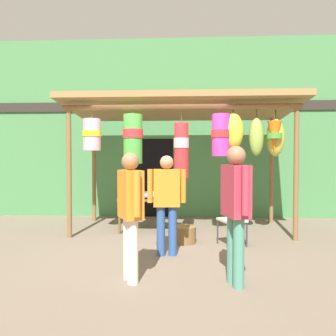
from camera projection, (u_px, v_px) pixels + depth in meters
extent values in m
plane|color=#756656|center=(159.00, 239.00, 6.01)|extent=(30.00, 30.00, 0.00)
cube|color=#47844C|center=(166.00, 128.00, 8.35)|extent=(9.85, 0.25, 4.56)
cube|color=#2D2823|center=(166.00, 106.00, 8.19)|extent=(8.87, 0.04, 0.24)
cube|color=black|center=(152.00, 178.00, 8.27)|extent=(1.10, 0.03, 2.00)
cylinder|color=brown|center=(69.00, 173.00, 6.07)|extent=(0.09, 0.09, 2.45)
cylinder|color=brown|center=(296.00, 174.00, 5.85)|extent=(0.09, 0.09, 2.45)
cylinder|color=brown|center=(94.00, 170.00, 7.72)|extent=(0.09, 0.09, 2.45)
cylinder|color=brown|center=(272.00, 170.00, 7.50)|extent=(0.09, 0.09, 2.45)
cylinder|color=brown|center=(181.00, 107.00, 5.92)|extent=(4.40, 0.10, 0.10)
cylinder|color=brown|center=(182.00, 112.00, 7.57)|extent=(4.40, 0.10, 0.10)
cube|color=olive|center=(181.00, 108.00, 6.75)|extent=(4.70, 2.16, 0.30)
cylinder|color=brown|center=(92.00, 115.00, 6.01)|extent=(0.01, 0.01, 0.16)
cylinder|color=pink|center=(92.00, 135.00, 6.02)|extent=(0.33, 0.33, 0.59)
cylinder|color=yellow|center=(92.00, 134.00, 6.02)|extent=(0.35, 0.35, 0.11)
cylinder|color=brown|center=(133.00, 112.00, 5.95)|extent=(0.01, 0.01, 0.08)
cylinder|color=green|center=(133.00, 139.00, 5.96)|extent=(0.35, 0.35, 0.91)
cylinder|color=red|center=(133.00, 134.00, 5.96)|extent=(0.38, 0.38, 0.16)
cylinder|color=brown|center=(181.00, 116.00, 5.95)|extent=(0.01, 0.01, 0.24)
cylinder|color=red|center=(181.00, 150.00, 5.97)|extent=(0.26, 0.26, 1.02)
cylinder|color=pink|center=(181.00, 143.00, 5.96)|extent=(0.28, 0.28, 0.18)
cylinder|color=brown|center=(221.00, 112.00, 5.92)|extent=(0.01, 0.01, 0.08)
cylinder|color=#D13399|center=(221.00, 135.00, 5.94)|extent=(0.34, 0.34, 0.77)
cylinder|color=red|center=(221.00, 134.00, 5.94)|extent=(0.36, 0.36, 0.14)
cylinder|color=brown|center=(275.00, 115.00, 5.82)|extent=(0.01, 0.01, 0.22)
cone|color=orange|center=(274.00, 137.00, 5.83)|extent=(0.25, 0.25, 0.56)
cylinder|color=green|center=(274.00, 136.00, 5.83)|extent=(0.27, 0.27, 0.10)
cylinder|color=#4C3D23|center=(276.00, 114.00, 5.93)|extent=(0.02, 0.02, 0.16)
ellipsoid|color=gold|center=(275.00, 137.00, 5.94)|extent=(0.33, 0.28, 0.69)
cylinder|color=#4C3D23|center=(257.00, 114.00, 5.90)|extent=(0.02, 0.02, 0.15)
ellipsoid|color=#89A842|center=(256.00, 137.00, 5.91)|extent=(0.26, 0.22, 0.70)
cylinder|color=#4C3D23|center=(233.00, 111.00, 5.92)|extent=(0.02, 0.02, 0.05)
ellipsoid|color=yellow|center=(233.00, 131.00, 5.93)|extent=(0.38, 0.32, 0.68)
cube|color=brown|center=(149.00, 199.00, 6.63)|extent=(1.21, 0.65, 0.04)
cylinder|color=brown|center=(119.00, 218.00, 6.40)|extent=(0.05, 0.05, 0.65)
cylinder|color=brown|center=(175.00, 218.00, 6.34)|extent=(0.05, 0.05, 0.65)
cylinder|color=brown|center=(125.00, 213.00, 6.95)|extent=(0.05, 0.05, 0.65)
cylinder|color=brown|center=(176.00, 213.00, 6.89)|extent=(0.05, 0.05, 0.65)
ellipsoid|color=pink|center=(148.00, 195.00, 6.59)|extent=(0.74, 0.52, 0.14)
ellipsoid|color=#D13399|center=(153.00, 195.00, 6.53)|extent=(0.33, 0.26, 0.10)
cube|color=beige|center=(232.00, 220.00, 5.54)|extent=(0.52, 0.52, 0.04)
cube|color=beige|center=(241.00, 208.00, 5.59)|extent=(0.18, 0.38, 0.40)
cylinder|color=#333338|center=(218.00, 231.00, 5.66)|extent=(0.03, 0.03, 0.44)
cylinder|color=#333338|center=(228.00, 236.00, 5.32)|extent=(0.03, 0.03, 0.44)
cylinder|color=#333338|center=(236.00, 230.00, 5.77)|extent=(0.03, 0.03, 0.44)
cylinder|color=#333338|center=(247.00, 234.00, 5.43)|extent=(0.03, 0.03, 0.44)
cylinder|color=brown|center=(184.00, 234.00, 5.72)|extent=(0.43, 0.43, 0.29)
cylinder|color=silver|center=(133.00, 251.00, 3.84)|extent=(0.13, 0.13, 0.77)
cylinder|color=silver|center=(128.00, 248.00, 4.01)|extent=(0.13, 0.13, 0.77)
cube|color=orange|center=(130.00, 194.00, 3.91)|extent=(0.38, 0.46, 0.58)
cylinder|color=orange|center=(137.00, 194.00, 3.67)|extent=(0.08, 0.08, 0.52)
cylinder|color=orange|center=(125.00, 190.00, 4.14)|extent=(0.08, 0.08, 0.52)
sphere|color=#9E704C|center=(130.00, 161.00, 3.89)|extent=(0.21, 0.21, 0.21)
cylinder|color=#4C8E7A|center=(239.00, 253.00, 3.71)|extent=(0.13, 0.13, 0.81)
cylinder|color=#4C8E7A|center=(232.00, 249.00, 3.89)|extent=(0.13, 0.13, 0.81)
cube|color=#B23347|center=(236.00, 191.00, 3.78)|extent=(0.32, 0.44, 0.61)
cylinder|color=#B23347|center=(246.00, 190.00, 3.53)|extent=(0.08, 0.08, 0.55)
cylinder|color=#B23347|center=(227.00, 186.00, 4.03)|extent=(0.08, 0.08, 0.55)
sphere|color=#9E704C|center=(236.00, 155.00, 3.77)|extent=(0.22, 0.22, 0.22)
cylinder|color=#2D5193|center=(173.00, 231.00, 4.97)|extent=(0.13, 0.13, 0.76)
cylinder|color=#2D5193|center=(161.00, 231.00, 4.97)|extent=(0.13, 0.13, 0.76)
cube|color=orange|center=(167.00, 188.00, 4.95)|extent=(0.41, 0.25, 0.57)
cylinder|color=orange|center=(183.00, 186.00, 4.95)|extent=(0.08, 0.08, 0.51)
cylinder|color=orange|center=(150.00, 186.00, 4.94)|extent=(0.08, 0.08, 0.51)
sphere|color=tan|center=(167.00, 162.00, 4.94)|extent=(0.21, 0.21, 0.21)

